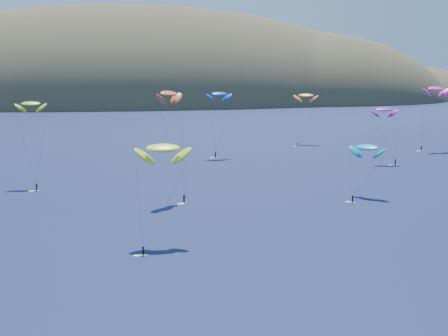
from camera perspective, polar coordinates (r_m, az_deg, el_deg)
The scene contains 9 objects.
island at distance 626.87m, azimuth -6.60°, elevation 5.14°, with size 730.00×300.00×210.00m.
kitesurfer_2 at distance 115.39m, azimuth -5.61°, elevation 1.82°, with size 10.32×12.00×20.23m.
kitesurfer_3 at distance 179.80m, azimuth -17.25°, elevation 5.62°, with size 8.13×12.87×24.66m.
kitesurfer_4 at distance 227.39m, azimuth -0.46°, elevation 6.79°, with size 9.66×6.49×25.43m.
kitesurfer_5 at distance 161.46m, azimuth 12.97°, elevation 1.86°, with size 12.16×13.66×14.91m.
kitesurfer_6 at distance 218.96m, azimuth 14.42°, elevation 5.20°, with size 9.44×9.87×20.73m.
kitesurfer_8 at distance 259.45m, azimuth 18.81°, elevation 6.89°, with size 12.79×6.50×27.27m.
kitesurfer_9 at distance 152.60m, azimuth -5.06°, elevation 6.78°, with size 9.11×11.43×28.49m.
kitesurfer_11 at distance 270.88m, azimuth 7.50°, elevation 6.61°, with size 12.92×15.48×23.35m.
Camera 1 is at (-14.37, -60.74, 32.03)m, focal length 50.00 mm.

